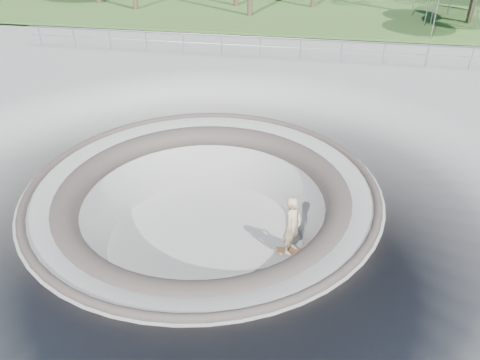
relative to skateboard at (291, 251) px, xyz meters
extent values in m
plane|color=#979792|center=(-2.70, 0.29, 1.83)|extent=(180.00, 180.00, 0.00)
torus|color=#979792|center=(-2.70, 0.29, -0.17)|extent=(14.00, 14.00, 4.00)
cylinder|color=#979792|center=(-2.70, 0.29, -0.12)|extent=(6.60, 6.60, 0.10)
torus|color=#49413A|center=(-2.70, 0.29, 1.81)|extent=(10.24, 10.24, 0.24)
torus|color=#49413A|center=(-2.70, 0.29, 1.38)|extent=(8.91, 8.91, 0.81)
ellipsoid|color=olive|center=(-24.70, 55.29, -4.61)|extent=(50.40, 36.00, 23.40)
ellipsoid|color=olive|center=(5.30, 60.29, -6.04)|extent=(61.60, 44.00, 28.60)
cylinder|color=#93969B|center=(-2.70, 12.29, 3.00)|extent=(25.00, 0.05, 0.05)
cylinder|color=#93969B|center=(-2.70, 12.29, 2.55)|extent=(25.00, 0.05, 0.05)
cube|color=brown|center=(0.00, 0.00, 0.01)|extent=(0.91, 0.35, 0.02)
cylinder|color=#A2A2A6|center=(0.00, 0.00, -0.03)|extent=(0.06, 0.19, 0.04)
cylinder|color=#A2A2A6|center=(0.00, 0.00, -0.03)|extent=(0.06, 0.19, 0.04)
cylinder|color=beige|center=(0.00, 0.00, -0.04)|extent=(0.07, 0.04, 0.07)
cylinder|color=beige|center=(0.00, 0.00, -0.04)|extent=(0.07, 0.04, 0.07)
cylinder|color=beige|center=(0.00, 0.00, -0.04)|extent=(0.07, 0.04, 0.07)
cylinder|color=beige|center=(0.00, 0.00, -0.04)|extent=(0.07, 0.04, 0.07)
imported|color=#CFB386|center=(0.00, 0.00, 0.95)|extent=(0.68, 0.80, 1.87)
cylinder|color=#93969B|center=(6.30, 16.85, 3.24)|extent=(0.06, 0.06, 2.26)
cylinder|color=#93969B|center=(6.30, 19.73, 3.24)|extent=(0.06, 0.06, 2.26)
cylinder|color=#93969B|center=(9.18, 19.73, 3.24)|extent=(0.06, 0.06, 2.26)
cylinder|color=#93969B|center=(6.27, 20.34, 3.09)|extent=(0.06, 0.06, 1.97)
cylinder|color=#93969B|center=(8.78, 20.34, 3.09)|extent=(0.06, 0.06, 1.97)
cylinder|color=#93969B|center=(8.78, 22.85, 3.09)|extent=(0.06, 0.06, 1.97)
camera|label=1|loc=(0.39, -10.88, 9.24)|focal=35.00mm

